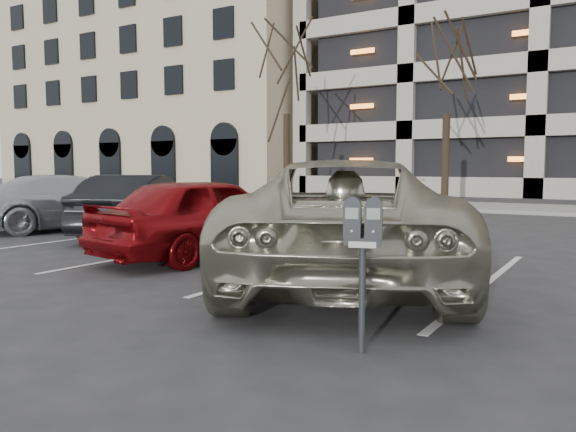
% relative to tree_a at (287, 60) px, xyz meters
% --- Properties ---
extents(ground, '(140.00, 140.00, 0.00)m').
position_rel_tree_a_xyz_m(ground, '(10.00, -16.00, -6.14)').
color(ground, '#28282B').
rests_on(ground, ground).
extents(sidewalk, '(80.00, 4.00, 0.12)m').
position_rel_tree_a_xyz_m(sidewalk, '(10.00, 0.00, -6.08)').
color(sidewalk, gray).
rests_on(sidewalk, ground).
extents(stall_lines, '(16.90, 5.20, 0.00)m').
position_rel_tree_a_xyz_m(stall_lines, '(8.60, -13.70, -6.14)').
color(stall_lines, silver).
rests_on(stall_lines, ground).
extents(office_building, '(26.00, 16.20, 15.00)m').
position_rel_tree_a_xyz_m(office_building, '(-18.00, 13.92, 1.35)').
color(office_building, tan).
rests_on(office_building, ground).
extents(tree_a, '(3.74, 3.74, 8.50)m').
position_rel_tree_a_xyz_m(tree_a, '(0.00, 0.00, 0.00)').
color(tree_a, black).
rests_on(tree_a, ground).
extents(tree_b, '(3.42, 3.42, 7.76)m').
position_rel_tree_a_xyz_m(tree_b, '(7.00, 0.00, -0.54)').
color(tree_b, black).
rests_on(tree_b, ground).
extents(parking_meter, '(0.34, 0.22, 1.25)m').
position_rel_tree_a_xyz_m(parking_meter, '(11.11, -17.00, -5.19)').
color(parking_meter, black).
rests_on(parking_meter, ground).
extents(suv_silver, '(4.84, 6.39, 1.62)m').
position_rel_tree_a_xyz_m(suv_silver, '(9.68, -14.30, -5.34)').
color(suv_silver, '#A6A38D').
rests_on(suv_silver, ground).
extents(car_red, '(2.24, 4.25, 1.38)m').
position_rel_tree_a_xyz_m(car_red, '(6.86, -13.79, -5.46)').
color(car_red, maroon).
rests_on(car_red, ground).
extents(car_dark, '(3.02, 4.31, 1.35)m').
position_rel_tree_a_xyz_m(car_dark, '(3.61, -12.24, -5.47)').
color(car_dark, black).
rests_on(car_dark, ground).
extents(car_silver, '(3.63, 4.95, 1.33)m').
position_rel_tree_a_xyz_m(car_silver, '(1.40, -12.25, -5.48)').
color(car_silver, '#B0B1B8').
rests_on(car_silver, ground).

